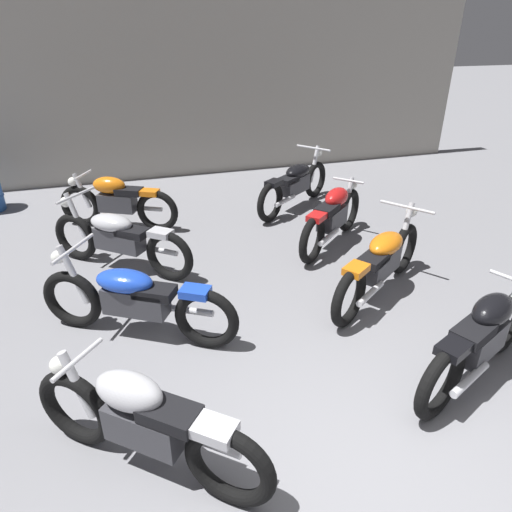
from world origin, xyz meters
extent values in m
plane|color=gray|center=(0.00, 0.00, 0.00)|extent=(60.00, 60.00, 0.00)
cube|color=#9E998E|center=(0.00, 8.12, 1.80)|extent=(12.93, 0.24, 3.60)
torus|color=black|center=(-1.94, 1.23, 0.34)|extent=(0.58, 0.52, 0.67)
torus|color=black|center=(-0.95, 0.38, 0.34)|extent=(0.58, 0.52, 0.67)
cylinder|color=silver|center=(-1.88, 1.17, 0.59)|extent=(0.23, 0.21, 0.56)
cube|color=#38383D|center=(-1.44, 0.80, 0.44)|extent=(0.59, 0.55, 0.28)
ellipsoid|color=#B7B7BC|center=(-1.52, 0.87, 0.72)|extent=(0.58, 0.55, 0.26)
cube|color=black|center=(-1.28, 0.66, 0.64)|extent=(0.46, 0.44, 0.10)
cube|color=#B7B7BC|center=(-1.02, 0.45, 0.64)|extent=(0.34, 0.33, 0.08)
cylinder|color=silver|center=(-1.83, 1.13, 0.85)|extent=(0.34, 0.39, 0.04)
sphere|color=white|center=(-1.98, 1.26, 0.73)|extent=(0.14, 0.14, 0.14)
cylinder|color=silver|center=(-1.05, 0.64, 0.32)|extent=(0.46, 0.41, 0.07)
torus|color=black|center=(-2.03, 2.85, 0.34)|extent=(0.63, 0.44, 0.67)
torus|color=black|center=(-0.75, 2.08, 0.34)|extent=(0.63, 0.44, 0.67)
cylinder|color=silver|center=(-1.97, 2.81, 0.65)|extent=(0.27, 0.20, 0.66)
cube|color=#38383D|center=(-1.39, 2.47, 0.44)|extent=(0.69, 0.55, 0.28)
ellipsoid|color=blue|center=(-1.48, 2.52, 0.66)|extent=(0.68, 0.58, 0.22)
cube|color=black|center=(-1.20, 2.35, 0.57)|extent=(0.47, 0.41, 0.10)
cube|color=blue|center=(-0.83, 2.13, 0.64)|extent=(0.34, 0.32, 0.08)
cylinder|color=silver|center=(-1.91, 2.78, 0.96)|extent=(0.38, 0.60, 0.04)
sphere|color=white|center=(-2.09, 2.88, 0.84)|extent=(0.14, 0.14, 0.14)
cylinder|color=silver|center=(-0.90, 2.32, 0.32)|extent=(0.51, 0.34, 0.07)
torus|color=black|center=(-2.06, 4.52, 0.34)|extent=(0.58, 0.51, 0.67)
torus|color=black|center=(-0.91, 3.56, 0.34)|extent=(0.58, 0.51, 0.67)
cylinder|color=silver|center=(-2.00, 4.47, 0.65)|extent=(0.25, 0.23, 0.66)
cube|color=#38383D|center=(-1.49, 4.04, 0.44)|extent=(0.66, 0.61, 0.28)
ellipsoid|color=#B7B7BC|center=(-1.57, 4.10, 0.66)|extent=(0.67, 0.63, 0.22)
cube|color=black|center=(-1.32, 3.90, 0.57)|extent=(0.46, 0.44, 0.10)
cube|color=#B7B7BC|center=(-0.99, 3.62, 0.64)|extent=(0.34, 0.33, 0.08)
cylinder|color=silver|center=(-1.96, 4.43, 0.96)|extent=(0.46, 0.54, 0.04)
sphere|color=white|center=(-2.11, 4.56, 0.84)|extent=(0.14, 0.14, 0.14)
cylinder|color=silver|center=(-1.02, 3.82, 0.32)|extent=(0.47, 0.41, 0.07)
torus|color=black|center=(-2.04, 5.76, 0.34)|extent=(0.65, 0.41, 0.67)
torus|color=black|center=(-0.89, 5.16, 0.34)|extent=(0.65, 0.41, 0.67)
cylinder|color=silver|center=(-1.97, 5.73, 0.59)|extent=(0.25, 0.17, 0.56)
cube|color=#38383D|center=(-1.46, 5.46, 0.44)|extent=(0.62, 0.48, 0.28)
ellipsoid|color=orange|center=(-1.55, 5.51, 0.72)|extent=(0.59, 0.49, 0.26)
cube|color=black|center=(-1.27, 5.36, 0.64)|extent=(0.47, 0.40, 0.10)
cube|color=orange|center=(-0.98, 5.21, 0.64)|extent=(0.34, 0.31, 0.08)
cylinder|color=silver|center=(-1.92, 5.70, 0.85)|extent=(0.25, 0.44, 0.04)
sphere|color=white|center=(-2.09, 5.79, 0.73)|extent=(0.14, 0.14, 0.14)
cylinder|color=silver|center=(-1.05, 5.39, 0.32)|extent=(0.52, 0.32, 0.07)
torus|color=black|center=(2.07, 1.16, 0.34)|extent=(0.66, 0.37, 0.67)
torus|color=black|center=(0.88, 0.63, 0.34)|extent=(0.66, 0.37, 0.67)
cylinder|color=silver|center=(2.00, 1.12, 0.59)|extent=(0.25, 0.16, 0.56)
cube|color=#38383D|center=(1.48, 0.89, 0.44)|extent=(0.62, 0.45, 0.28)
ellipsoid|color=black|center=(1.57, 0.93, 0.72)|extent=(0.59, 0.47, 0.26)
cube|color=black|center=(1.28, 0.81, 0.64)|extent=(0.46, 0.38, 0.10)
cube|color=black|center=(0.97, 0.67, 0.64)|extent=(0.34, 0.30, 0.08)
cylinder|color=silver|center=(1.16, 0.62, 0.32)|extent=(0.53, 0.29, 0.07)
torus|color=black|center=(2.02, 2.87, 0.34)|extent=(0.61, 0.47, 0.67)
torus|color=black|center=(0.78, 2.02, 0.34)|extent=(0.61, 0.47, 0.67)
cylinder|color=silver|center=(1.95, 2.82, 0.65)|extent=(0.27, 0.21, 0.66)
cube|color=#38383D|center=(1.40, 2.44, 0.44)|extent=(0.68, 0.57, 0.28)
ellipsoid|color=orange|center=(1.48, 2.50, 0.66)|extent=(0.68, 0.60, 0.22)
cube|color=black|center=(1.22, 2.32, 0.57)|extent=(0.47, 0.42, 0.10)
cube|color=orange|center=(0.87, 2.07, 0.64)|extent=(0.34, 0.32, 0.08)
cylinder|color=silver|center=(1.90, 2.79, 0.96)|extent=(0.41, 0.58, 0.04)
sphere|color=white|center=(2.07, 2.90, 0.84)|extent=(0.14, 0.14, 0.14)
cylinder|color=silver|center=(1.06, 2.05, 0.32)|extent=(0.49, 0.37, 0.07)
torus|color=black|center=(1.98, 4.32, 0.34)|extent=(0.58, 0.52, 0.67)
torus|color=black|center=(0.99, 3.47, 0.34)|extent=(0.58, 0.52, 0.67)
cylinder|color=silver|center=(1.92, 4.27, 0.59)|extent=(0.23, 0.21, 0.56)
cube|color=#38383D|center=(1.49, 3.90, 0.44)|extent=(0.59, 0.55, 0.28)
ellipsoid|color=red|center=(1.56, 3.96, 0.72)|extent=(0.58, 0.55, 0.26)
cube|color=black|center=(1.32, 3.75, 0.64)|extent=(0.46, 0.44, 0.10)
cube|color=red|center=(1.07, 3.54, 0.64)|extent=(0.34, 0.33, 0.08)
cylinder|color=silver|center=(1.87, 4.23, 0.85)|extent=(0.34, 0.39, 0.04)
sphere|color=white|center=(2.03, 4.36, 0.73)|extent=(0.14, 0.14, 0.14)
cylinder|color=silver|center=(1.27, 3.54, 0.32)|extent=(0.46, 0.41, 0.07)
torus|color=black|center=(2.12, 5.92, 0.34)|extent=(0.60, 0.49, 0.67)
torus|color=black|center=(0.92, 5.02, 0.34)|extent=(0.60, 0.49, 0.67)
cylinder|color=silver|center=(2.06, 5.87, 0.65)|extent=(0.26, 0.22, 0.66)
cube|color=#38383D|center=(1.52, 5.47, 0.44)|extent=(0.67, 0.59, 0.28)
ellipsoid|color=black|center=(1.60, 5.53, 0.66)|extent=(0.67, 0.62, 0.22)
cube|color=black|center=(1.35, 5.34, 0.57)|extent=(0.46, 0.43, 0.10)
cube|color=black|center=(1.00, 5.08, 0.64)|extent=(0.34, 0.33, 0.08)
cylinder|color=silver|center=(2.01, 5.84, 0.96)|extent=(0.44, 0.57, 0.04)
sphere|color=white|center=(2.17, 5.96, 0.84)|extent=(0.14, 0.14, 0.14)
cylinder|color=silver|center=(1.20, 5.07, 0.32)|extent=(0.48, 0.39, 0.07)
camera|label=1|loc=(-1.38, -1.61, 2.94)|focal=31.90mm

